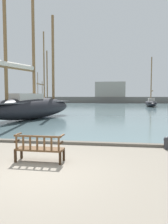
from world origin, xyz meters
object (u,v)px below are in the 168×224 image
Objects in this scene: sailboat_mid_starboard at (44,103)px; sailboat_mid_port at (38,102)px; sailboat_far_starboard at (32,105)px; park_bench at (39,148)px; mooring_bollard at (167,142)px; sailboat_outer_port at (151,103)px.

sailboat_mid_port is (-5.64, 11.92, -0.22)m from sailboat_mid_starboard.
sailboat_mid_port is 29.83m from sailboat_far_starboard.
sailboat_far_starboard is (4.37, -16.18, 0.40)m from sailboat_mid_starboard.
mooring_bollard is (4.59, 2.44, -0.18)m from park_bench.
sailboat_outer_port is at bearing 60.65° from sailboat_far_starboard.
park_bench is at bearing -151.99° from mooring_bollard.
sailboat_outer_port is at bearing 26.41° from sailboat_mid_starboard.
sailboat_mid_starboard is at bearing -64.69° from sailboat_mid_port.
sailboat_mid_port is at bearing 110.62° from park_bench.
park_bench is 0.22× the size of sailboat_mid_port.
mooring_bollard is at bearing 28.01° from park_bench.
sailboat_far_starboard is at bearing -74.89° from sailboat_mid_starboard.
mooring_bollard is (-4.60, -35.16, -0.51)m from sailboat_outer_port.
sailboat_outer_port is (18.69, 9.28, -0.18)m from sailboat_mid_starboard.
sailboat_far_starboard is 27.59× the size of mooring_bollard.
sailboat_mid_port is at bearing 109.60° from sailboat_far_starboard.
sailboat_mid_starboard is 1.72× the size of sailboat_mid_port.
sailboat_mid_port is at bearing 115.31° from sailboat_mid_starboard.
sailboat_far_starboard is 13.78m from mooring_bollard.
sailboat_mid_starboard is 0.88× the size of sailboat_far_starboard.
sailboat_mid_starboard is (-9.50, 28.32, 0.51)m from park_bench.
sailboat_mid_starboard is 29.47m from mooring_bollard.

